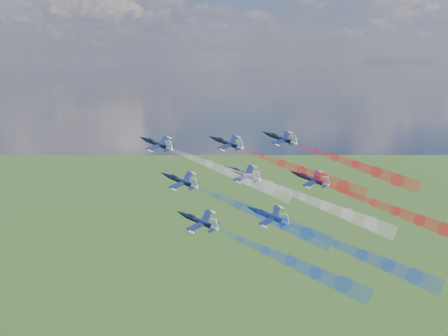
{
  "coord_description": "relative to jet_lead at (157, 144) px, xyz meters",
  "views": [
    {
      "loc": [
        -1.19,
        -152.14,
        165.82
      ],
      "look_at": [
        22.59,
        -19.02,
        139.8
      ],
      "focal_mm": 44.37,
      "sensor_mm": 36.0,
      "label": 1
    }
  ],
  "objects": [
    {
      "name": "jet_lead",
      "position": [
        0.0,
        0.0,
        0.0
      ],
      "size": [
        14.17,
        13.86,
        8.21
      ],
      "primitive_type": null,
      "rotation": [
        0.28,
        -0.3,
        0.84
      ],
      "color": "black"
    },
    {
      "name": "trail_lead",
      "position": [
        16.64,
        -12.56,
        -5.64
      ],
      "size": [
        28.16,
        23.51,
        13.21
      ],
      "primitive_type": null,
      "rotation": [
        0.28,
        -0.3,
        0.84
      ],
      "color": "white"
    },
    {
      "name": "jet_inner_left",
      "position": [
        4.52,
        -15.03,
        -6.83
      ],
      "size": [
        14.17,
        13.86,
        8.21
      ],
      "primitive_type": null,
      "rotation": [
        0.28,
        -0.3,
        0.84
      ],
      "color": "black"
    },
    {
      "name": "trail_inner_left",
      "position": [
        21.16,
        -27.58,
        -12.48
      ],
      "size": [
        28.16,
        23.51,
        13.21
      ],
      "primitive_type": null,
      "rotation": [
        0.28,
        -0.3,
        0.84
      ],
      "color": "blue"
    },
    {
      "name": "jet_inner_right",
      "position": [
        18.53,
        -0.55,
        -0.19
      ],
      "size": [
        14.17,
        13.86,
        8.21
      ],
      "primitive_type": null,
      "rotation": [
        0.28,
        -0.3,
        0.84
      ],
      "color": "black"
    },
    {
      "name": "trail_inner_right",
      "position": [
        35.17,
        -13.11,
        -5.83
      ],
      "size": [
        28.16,
        23.51,
        13.21
      ],
      "primitive_type": null,
      "rotation": [
        0.28,
        -0.3,
        0.84
      ],
      "color": "red"
    },
    {
      "name": "jet_outer_left",
      "position": [
        6.86,
        -30.25,
        -12.5
      ],
      "size": [
        14.17,
        13.86,
        8.21
      ],
      "primitive_type": null,
      "rotation": [
        0.28,
        -0.3,
        0.84
      ],
      "color": "black"
    },
    {
      "name": "trail_outer_left",
      "position": [
        23.5,
        -42.8,
        -18.14
      ],
      "size": [
        28.16,
        23.51,
        13.21
      ],
      "primitive_type": null,
      "rotation": [
        0.28,
        -0.3,
        0.84
      ],
      "color": "blue"
    },
    {
      "name": "jet_center_third",
      "position": [
        20.18,
        -13.17,
        -6.07
      ],
      "size": [
        14.17,
        13.86,
        8.21
      ],
      "primitive_type": null,
      "rotation": [
        0.28,
        -0.3,
        0.84
      ],
      "color": "black"
    },
    {
      "name": "trail_center_third",
      "position": [
        36.82,
        -25.73,
        -11.72
      ],
      "size": [
        28.16,
        23.51,
        13.21
      ],
      "primitive_type": null,
      "rotation": [
        0.28,
        -0.3,
        0.84
      ],
      "color": "white"
    },
    {
      "name": "jet_outer_right",
      "position": [
        33.94,
        2.0,
        0.34
      ],
      "size": [
        14.17,
        13.86,
        8.21
      ],
      "primitive_type": null,
      "rotation": [
        0.28,
        -0.3,
        0.84
      ],
      "color": "black"
    },
    {
      "name": "trail_outer_right",
      "position": [
        50.58,
        -10.56,
        -5.3
      ],
      "size": [
        28.16,
        23.51,
        13.21
      ],
      "primitive_type": null,
      "rotation": [
        0.28,
        -0.3,
        0.84
      ],
      "color": "red"
    },
    {
      "name": "jet_rear_left",
      "position": [
        23.0,
        -28.05,
        -12.82
      ],
      "size": [
        14.17,
        13.86,
        8.21
      ],
      "primitive_type": null,
      "rotation": [
        0.28,
        -0.3,
        0.84
      ],
      "color": "black"
    },
    {
      "name": "trail_rear_left",
      "position": [
        39.64,
        -40.6,
        -18.47
      ],
      "size": [
        28.16,
        23.51,
        13.21
      ],
      "primitive_type": null,
      "rotation": [
        0.28,
        -0.3,
        0.84
      ],
      "color": "blue"
    },
    {
      "name": "jet_rear_right",
      "position": [
        37.09,
        -15.05,
        -7.65
      ],
      "size": [
        14.17,
        13.86,
        8.21
      ],
      "primitive_type": null,
      "rotation": [
        0.28,
        -0.3,
        0.84
      ],
      "color": "black"
    },
    {
      "name": "trail_rear_right",
      "position": [
        53.73,
        -27.61,
        -13.29
      ],
      "size": [
        28.16,
        23.51,
        13.21
      ],
      "primitive_type": null,
      "rotation": [
        0.28,
        -0.3,
        0.84
      ],
      "color": "red"
    }
  ]
}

